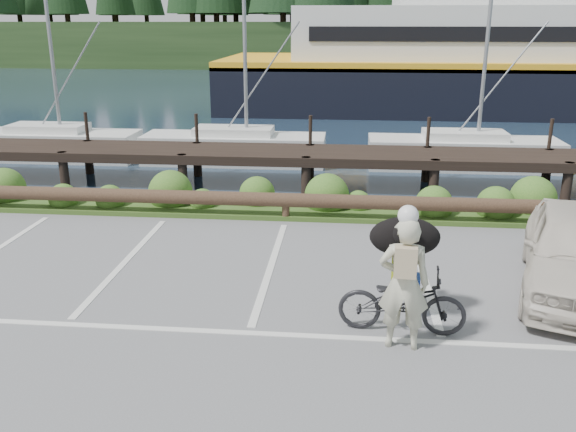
% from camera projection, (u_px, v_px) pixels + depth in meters
% --- Properties ---
extents(ground, '(72.00, 72.00, 0.00)m').
position_uv_depth(ground, '(254.00, 320.00, 8.70)').
color(ground, slate).
extents(harbor_backdrop, '(170.00, 160.00, 30.00)m').
position_uv_depth(harbor_backdrop, '(343.00, 53.00, 83.05)').
color(harbor_backdrop, '#172537').
rests_on(harbor_backdrop, ground).
extents(vegetation_strip, '(34.00, 1.60, 0.10)m').
position_uv_depth(vegetation_strip, '(289.00, 208.00, 13.71)').
color(vegetation_strip, '#3D5B21').
rests_on(vegetation_strip, ground).
extents(log_rail, '(32.00, 0.30, 0.60)m').
position_uv_depth(log_rail, '(286.00, 220.00, 13.06)').
color(log_rail, '#443021').
rests_on(log_rail, ground).
extents(bicycle, '(1.76, 0.73, 0.90)m').
position_uv_depth(bicycle, '(402.00, 302.00, 8.24)').
color(bicycle, black).
rests_on(bicycle, ground).
extents(cyclist, '(0.68, 0.48, 1.78)m').
position_uv_depth(cyclist, '(404.00, 284.00, 7.73)').
color(cyclist, beige).
rests_on(cyclist, ground).
extents(dog, '(0.56, 1.02, 0.57)m').
position_uv_depth(dog, '(405.00, 237.00, 8.53)').
color(dog, black).
rests_on(dog, bicycle).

